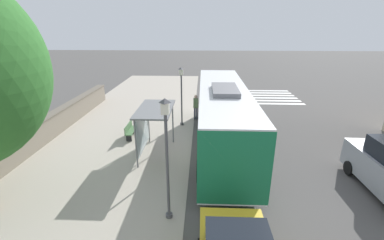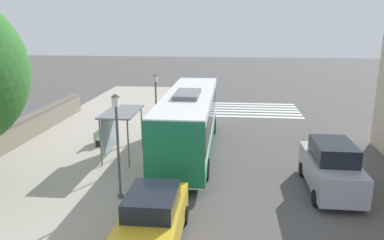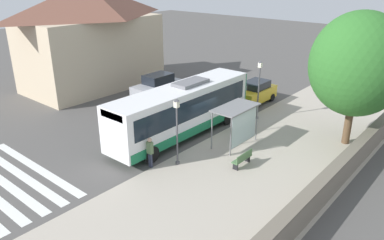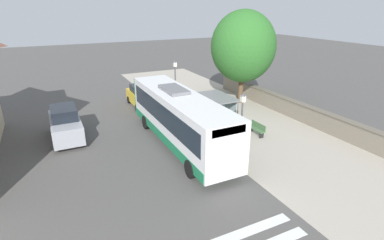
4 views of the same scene
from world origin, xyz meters
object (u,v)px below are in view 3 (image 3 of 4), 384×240
at_px(pedestrian, 150,150).
at_px(street_lamp_near, 259,85).
at_px(parked_car_behind_bus, 255,92).
at_px(bench, 243,159).
at_px(parked_car_far_lane, 158,88).
at_px(bus_shelter, 238,114).
at_px(bus, 182,109).
at_px(shade_tree, 358,65).
at_px(street_lamp_far, 177,126).

height_order(pedestrian, street_lamp_near, street_lamp_near).
bearing_deg(street_lamp_near, parked_car_behind_bus, -56.43).
distance_m(bench, street_lamp_near, 7.82).
height_order(street_lamp_near, parked_car_far_lane, street_lamp_near).
bearing_deg(bench, bus_shelter, -48.75).
xyz_separation_m(pedestrian, parked_car_behind_bus, (1.34, -13.25, -0.16)).
distance_m(bus, shade_tree, 10.98).
height_order(bench, street_lamp_far, street_lamp_far).
relative_size(bus, bench, 7.40).
bearing_deg(shade_tree, bus_shelter, 42.91).
xyz_separation_m(bus_shelter, street_lamp_near, (1.39, -4.77, 0.49)).
bearing_deg(bench, parked_car_behind_bus, -62.19).
height_order(bus, shade_tree, shade_tree).
xyz_separation_m(street_lamp_far, shade_tree, (-6.28, -9.01, 2.76)).
bearing_deg(parked_car_behind_bus, street_lamp_far, 100.60).
distance_m(bus, parked_car_behind_bus, 8.86).
height_order(bench, street_lamp_near, street_lamp_near).
height_order(bus_shelter, shade_tree, shade_tree).
xyz_separation_m(bus, pedestrian, (-1.55, 4.44, -0.78)).
bearing_deg(street_lamp_near, pedestrian, 86.27).
distance_m(bus_shelter, street_lamp_far, 4.39).
bearing_deg(street_lamp_far, street_lamp_near, -88.44).
relative_size(bench, parked_car_behind_bus, 0.38).
xyz_separation_m(parked_car_behind_bus, parked_car_far_lane, (6.71, 4.65, 0.15)).
distance_m(shade_tree, parked_car_far_lane, 15.85).
xyz_separation_m(pedestrian, street_lamp_far, (-0.91, -1.23, 1.27)).
height_order(bus_shelter, pedestrian, bus_shelter).
height_order(bus, bus_shelter, bus).
bearing_deg(bench, bus, -10.80).
height_order(street_lamp_far, parked_car_behind_bus, street_lamp_far).
bearing_deg(pedestrian, bus_shelter, -110.62).
distance_m(bus, street_lamp_far, 4.08).
bearing_deg(street_lamp_far, parked_car_far_lane, -39.45).
distance_m(bus_shelter, pedestrian, 5.93).
bearing_deg(parked_car_far_lane, street_lamp_near, -169.41).
relative_size(street_lamp_far, parked_car_far_lane, 0.86).
bearing_deg(shade_tree, bus, 33.55).
height_order(pedestrian, parked_car_behind_bus, parked_car_behind_bus).
distance_m(street_lamp_far, shade_tree, 11.32).
height_order(street_lamp_near, parked_car_behind_bus, street_lamp_near).
height_order(street_lamp_far, parked_car_far_lane, street_lamp_far).
bearing_deg(street_lamp_far, bus_shelter, -105.10).
xyz_separation_m(bus, bus_shelter, (-3.60, -1.02, 0.25)).
height_order(bus, bench, bus).
bearing_deg(bus, bus_shelter, -164.17).
distance_m(pedestrian, bench, 5.18).
height_order(bench, parked_car_far_lane, parked_car_far_lane).
relative_size(bus, shade_tree, 1.38).
distance_m(shade_tree, parked_car_behind_bus, 9.97).
bearing_deg(bus, parked_car_far_lane, -32.63).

